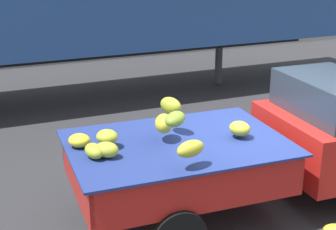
# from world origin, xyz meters

# --- Properties ---
(ground) EXTENTS (220.00, 220.00, 0.00)m
(ground) POSITION_xyz_m (0.00, 0.00, 0.00)
(ground) COLOR #28282B
(curb_strip) EXTENTS (80.00, 0.80, 0.16)m
(curb_strip) POSITION_xyz_m (0.00, 9.43, 0.08)
(curb_strip) COLOR gray
(curb_strip) RESTS_ON ground
(pickup_truck) EXTENTS (4.87, 2.04, 1.70)m
(pickup_truck) POSITION_xyz_m (0.50, -0.11, 0.88)
(pickup_truck) COLOR #B21E19
(pickup_truck) RESTS_ON ground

